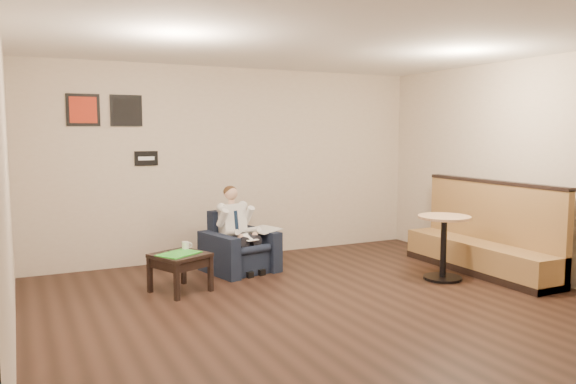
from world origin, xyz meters
name	(u,v)px	position (x,y,z in m)	size (l,w,h in m)	color
ground	(338,313)	(0.00, 0.00, 0.00)	(6.00, 6.00, 0.00)	black
wall_back	(234,163)	(0.00, 3.00, 1.40)	(6.00, 0.02, 2.80)	beige
wall_left	(7,192)	(-3.00, 0.00, 1.40)	(0.02, 6.00, 2.80)	beige
wall_right	(547,169)	(3.00, 0.00, 1.40)	(0.02, 6.00, 2.80)	beige
ceiling	(341,36)	(0.00, 0.00, 2.80)	(6.00, 6.00, 0.02)	white
seating_sign	(146,158)	(-1.30, 2.98, 1.50)	(0.32, 0.02, 0.20)	black
art_print_left	(83,110)	(-2.10, 2.98, 2.15)	(0.42, 0.03, 0.42)	red
art_print_right	(126,111)	(-1.55, 2.98, 2.15)	(0.42, 0.03, 0.42)	black
armchair	(240,242)	(-0.28, 2.09, 0.40)	(0.82, 0.82, 0.80)	black
seated_man	(244,232)	(-0.25, 1.99, 0.55)	(0.52, 0.78, 1.09)	silver
lap_papers	(248,237)	(-0.23, 1.90, 0.49)	(0.18, 0.26, 0.01)	white
newspaper	(263,230)	(0.07, 2.08, 0.54)	(0.35, 0.43, 0.01)	silver
side_table	(180,273)	(-1.26, 1.47, 0.23)	(0.56, 0.56, 0.46)	black
green_folder	(179,254)	(-1.28, 1.44, 0.46)	(0.46, 0.32, 0.01)	green
coffee_mug	(185,246)	(-1.14, 1.66, 0.50)	(0.08, 0.08, 0.10)	white
smartphone	(175,251)	(-1.27, 1.64, 0.46)	(0.14, 0.07, 0.01)	black
banquette	(480,227)	(2.59, 0.65, 0.60)	(0.56, 2.35, 1.20)	olive
cafe_table	(443,248)	(1.89, 0.57, 0.41)	(0.66, 0.66, 0.81)	tan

